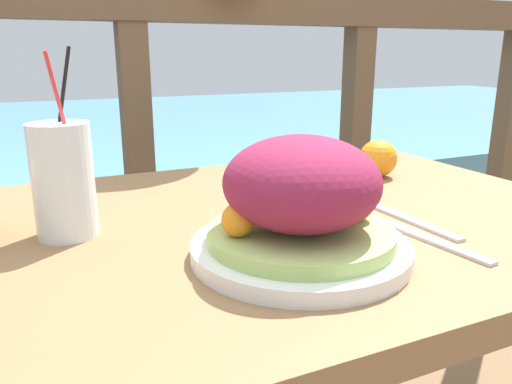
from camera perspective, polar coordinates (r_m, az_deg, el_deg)
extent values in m
cube|color=olive|center=(0.76, -3.42, -4.86)|extent=(1.21, 0.74, 0.04)
cube|color=olive|center=(1.41, 13.40, -11.47)|extent=(0.06, 0.06, 0.70)
cube|color=brown|center=(1.32, -14.35, 20.34)|extent=(2.80, 0.08, 0.09)
cube|color=brown|center=(1.39, -12.75, -3.81)|extent=(0.07, 0.07, 1.06)
cube|color=brown|center=(1.66, 10.87, -0.52)|extent=(0.07, 0.07, 1.06)
cube|color=brown|center=(2.12, 26.09, 1.69)|extent=(0.07, 0.07, 1.06)
cube|color=teal|center=(3.87, -20.48, 3.65)|extent=(12.00, 4.00, 0.48)
cylinder|color=silver|center=(0.63, 5.05, -6.48)|extent=(0.27, 0.27, 0.02)
cylinder|color=#A8C66B|center=(0.62, 5.09, -4.87)|extent=(0.23, 0.23, 0.02)
ellipsoid|color=maroon|center=(0.60, 5.25, 1.06)|extent=(0.19, 0.19, 0.11)
sphere|color=orange|center=(0.65, 11.57, -1.47)|extent=(0.04, 0.04, 0.04)
sphere|color=orange|center=(0.58, -2.07, -3.23)|extent=(0.04, 0.04, 0.04)
cylinder|color=silver|center=(0.73, -21.16, 1.21)|extent=(0.08, 0.08, 0.16)
cylinder|color=red|center=(0.71, -20.79, 6.32)|extent=(0.04, 0.06, 0.21)
cylinder|color=black|center=(0.73, -21.63, 6.66)|extent=(0.05, 0.01, 0.22)
cube|color=silver|center=(0.71, 19.60, -5.29)|extent=(0.04, 0.18, 0.00)
cube|color=silver|center=(0.79, 17.54, -3.20)|extent=(0.02, 0.18, 0.00)
sphere|color=orange|center=(1.05, 13.77, 3.75)|extent=(0.08, 0.08, 0.08)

